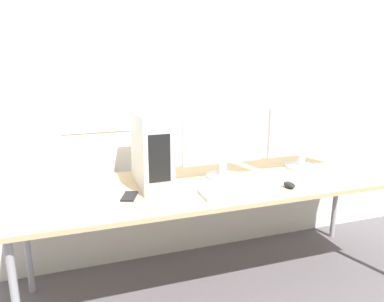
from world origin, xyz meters
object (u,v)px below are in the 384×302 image
Objects in this scene: mouse at (289,185)px; pc_tower at (151,149)px; monitor_main at (223,140)px; monitor_right_near at (303,136)px; cell_phone at (129,196)px; keyboard at (241,191)px.

pc_tower is at bearing 157.93° from mouse.
monitor_main reaches higher than pc_tower.
monitor_right_near reaches higher than cell_phone.
pc_tower is 0.95× the size of keyboard.
mouse is at bearing 11.77° from cell_phone.
monitor_main is 1.02× the size of monitor_right_near.
cell_phone is (-0.93, 0.15, -0.01)m from mouse.
mouse is at bearing -22.07° from pc_tower.
cell_phone is at bearing -172.17° from monitor_right_near.
pc_tower reaches higher than keyboard.
monitor_main is 1.15× the size of keyboard.
monitor_right_near is 1.26m from cell_phone.
monitor_right_near is at bearing 28.98° from cell_phone.
mouse is (0.77, -0.31, -0.21)m from pc_tower.
keyboard is at bearing -32.56° from pc_tower.
monitor_right_near is 1.13× the size of keyboard.
monitor_main is 0.38m from keyboard.
monitor_main is at bearing 35.41° from cell_phone.
mouse is at bearing -132.68° from monitor_right_near.
cell_phone is at bearing -165.74° from monitor_main.
mouse reaches higher than keyboard.
mouse is 0.56× the size of cell_phone.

